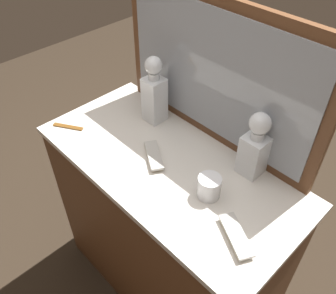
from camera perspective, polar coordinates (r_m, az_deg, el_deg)
name	(u,v)px	position (r m, az deg, el deg)	size (l,w,h in m)	color
ground_plane	(168,279)	(2.14, 0.00, -20.31)	(6.00, 6.00, 0.00)	#2D2319
dresser	(168,231)	(1.74, 0.00, -13.29)	(1.10, 0.53, 0.92)	brown
dresser_mirror	(216,75)	(1.36, 7.67, 11.42)	(0.93, 0.03, 0.58)	brown
crystal_decanter_center	(154,96)	(1.53, -2.19, 8.19)	(0.08, 0.08, 0.30)	white
crystal_decanter_left	(254,150)	(1.32, 13.64, -0.44)	(0.09, 0.09, 0.27)	white
crystal_tumbler_front	(209,188)	(1.26, 6.58, -6.46)	(0.08, 0.08, 0.08)	white
silver_brush_center	(236,236)	(1.18, 10.82, -13.88)	(0.17, 0.13, 0.02)	#B7A88C
silver_brush_left	(154,156)	(1.39, -2.25, -1.49)	(0.16, 0.13, 0.02)	#B7A88C
tortoiseshell_comb	(68,127)	(1.61, -15.71, 3.15)	(0.13, 0.09, 0.01)	brown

